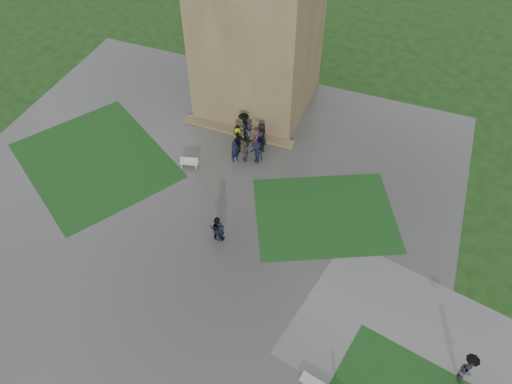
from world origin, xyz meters
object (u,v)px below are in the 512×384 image
(bench, at_px, (189,162))
(pedestrian_path, at_px, (467,368))
(pedestrian_near, at_px, (217,228))
(pedestrian_mid, at_px, (220,231))

(bench, relative_size, pedestrian_path, 0.61)
(bench, height_order, pedestrian_near, pedestrian_near)
(pedestrian_near, distance_m, pedestrian_path, 15.64)
(pedestrian_path, bearing_deg, pedestrian_near, 166.01)
(bench, xyz_separation_m, pedestrian_path, (19.68, -8.93, 0.76))
(bench, relative_size, pedestrian_mid, 0.85)
(bench, distance_m, pedestrian_path, 21.63)
(bench, distance_m, pedestrian_mid, 7.06)
(bench, distance_m, pedestrian_near, 6.87)
(pedestrian_near, relative_size, pedestrian_path, 0.85)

